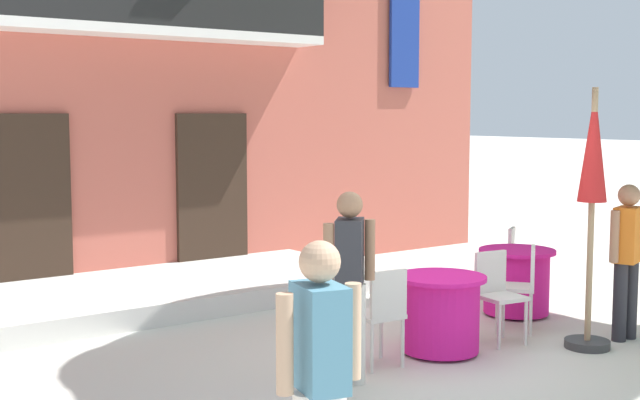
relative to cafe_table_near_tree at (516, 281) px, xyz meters
name	(u,v)px	position (x,y,z in m)	size (l,w,h in m)	color
ground_plane	(439,362)	(-2.01, -0.81, -0.39)	(120.00, 120.00, 0.00)	beige
building_facade	(66,15)	(-2.92, 6.17, 3.36)	(13.00, 5.09, 7.50)	#BC5B4C
entrance_step_platform	(165,291)	(-2.92, 3.03, -0.27)	(5.26, 2.31, 0.25)	silver
cafe_table_near_tree	(516,281)	(0.00, 0.00, 0.00)	(0.86, 0.86, 0.76)	#DB1984
cafe_chair_near_tree_0	(522,282)	(-0.53, -0.53, 0.14)	(0.56, 0.56, 0.91)	silver
cafe_chair_near_tree_1	(520,259)	(0.60, 0.46, 0.14)	(0.55, 0.55, 0.91)	silver
cafe_table_middle	(441,313)	(-1.81, -0.62, 0.00)	(0.86, 0.86, 0.76)	#DB1984
cafe_chair_middle_0	(497,290)	(-1.06, -0.65, 0.14)	(0.45, 0.45, 0.91)	silver
cafe_chair_middle_1	(382,310)	(-2.56, -0.63, 0.14)	(0.43, 0.43, 0.91)	silver
cafe_umbrella	(592,179)	(-0.51, -1.34, 1.27)	(0.44, 0.44, 2.55)	#997A56
pedestrian_near_entrance	(627,253)	(0.06, -1.37, 0.50)	(0.53, 0.32, 1.59)	#232328
pedestrian_mid_plaza	(320,376)	(-4.91, -2.89, 0.54)	(0.53, 0.38, 1.65)	silver
pedestrian_by_tree	(349,277)	(-3.12, -0.86, 0.54)	(0.53, 0.40, 1.65)	silver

